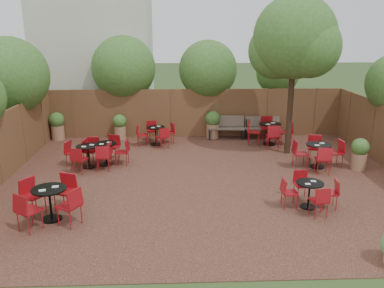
{
  "coord_description": "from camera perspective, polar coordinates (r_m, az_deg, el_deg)",
  "views": [
    {
      "loc": [
        -0.85,
        -11.22,
        4.46
      ],
      "look_at": [
        -0.37,
        0.5,
        1.0
      ],
      "focal_mm": 37.49,
      "sensor_mm": 36.0,
      "label": 1
    }
  ],
  "objects": [
    {
      "name": "ground",
      "position": [
        12.1,
        1.86,
        -5.2
      ],
      "size": [
        80.0,
        80.0,
        0.0
      ],
      "primitive_type": "plane",
      "color": "#354F23",
      "rests_on": "ground"
    },
    {
      "name": "courtyard_paving",
      "position": [
        12.1,
        1.86,
        -5.15
      ],
      "size": [
        12.0,
        10.0,
        0.02
      ],
      "primitive_type": "cube",
      "color": "#371916",
      "rests_on": "ground"
    },
    {
      "name": "fence_back",
      "position": [
        16.6,
        0.65,
        4.41
      ],
      "size": [
        12.0,
        0.08,
        2.0
      ],
      "primitive_type": "cube",
      "color": "brown",
      "rests_on": "ground"
    },
    {
      "name": "neighbour_building",
      "position": [
        19.57,
        -13.53,
        14.65
      ],
      "size": [
        5.0,
        4.0,
        8.0
      ],
      "primitive_type": "cube",
      "color": "beige",
      "rests_on": "ground"
    },
    {
      "name": "overhang_foliage",
      "position": [
        14.61,
        -9.1,
        9.37
      ],
      "size": [
        15.56,
        10.64,
        2.69
      ],
      "color": "#346320",
      "rests_on": "ground"
    },
    {
      "name": "courtyard_tree",
      "position": [
        14.32,
        14.36,
        13.85
      ],
      "size": [
        2.91,
        2.83,
        5.49
      ],
      "rotation": [
        0.0,
        0.0,
        0.25
      ],
      "color": "black",
      "rests_on": "courtyard_paving"
    },
    {
      "name": "park_bench_left",
      "position": [
        16.46,
        4.84,
        2.44
      ],
      "size": [
        1.52,
        0.58,
        0.92
      ],
      "rotation": [
        0.0,
        0.0,
        -0.07
      ],
      "color": "brown",
      "rests_on": "courtyard_paving"
    },
    {
      "name": "park_bench_right",
      "position": [
        16.71,
        9.97,
        2.38
      ],
      "size": [
        1.45,
        0.53,
        0.88
      ],
      "rotation": [
        0.0,
        0.0,
        -0.05
      ],
      "color": "brown",
      "rests_on": "courtyard_paving"
    },
    {
      "name": "bistro_tables",
      "position": [
        12.91,
        -0.05,
        -1.59
      ],
      "size": [
        9.23,
        7.8,
        0.96
      ],
      "color": "black",
      "rests_on": "courtyard_paving"
    },
    {
      "name": "planters",
      "position": [
        15.54,
        -2.81,
        2.04
      ],
      "size": [
        11.24,
        4.55,
        1.12
      ],
      "color": "#96694B",
      "rests_on": "courtyard_paving"
    }
  ]
}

